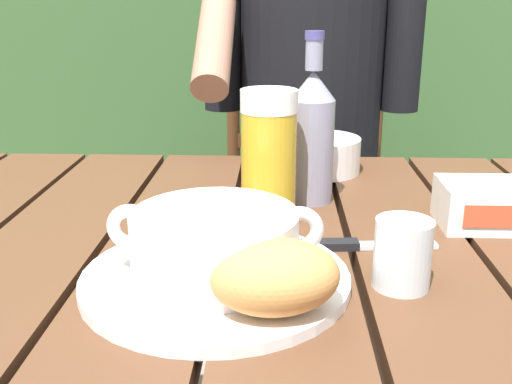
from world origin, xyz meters
TOP-DOWN VIEW (x-y plane):
  - dining_table at (0.00, 0.00)m, footprint 1.36×0.94m
  - chair_near_diner at (0.06, 0.91)m, footprint 0.44×0.42m
  - person_eating at (0.06, 0.71)m, footprint 0.48×0.47m
  - serving_plate at (-0.08, -0.06)m, footprint 0.28×0.28m
  - soup_bowl at (-0.08, -0.06)m, footprint 0.22×0.17m
  - bread_roll at (-0.01, -0.13)m, footprint 0.14×0.11m
  - beer_glass at (-0.03, 0.14)m, footprint 0.08×0.08m
  - beer_bottle at (0.03, 0.22)m, footprint 0.06×0.06m
  - water_glass_small at (0.12, -0.06)m, footprint 0.06×0.06m
  - butter_tub at (0.26, 0.12)m, footprint 0.12×0.09m
  - table_knife at (0.08, 0.04)m, footprint 0.16×0.03m
  - diner_bowl at (0.06, 0.37)m, footprint 0.14×0.14m

SIDE VIEW (x-z plane):
  - chair_near_diner at x=0.06m, z-range -0.03..0.99m
  - dining_table at x=0.00m, z-range 0.29..1.03m
  - person_eating at x=0.06m, z-range 0.11..1.37m
  - table_knife at x=0.08m, z-range 0.75..0.76m
  - serving_plate at x=-0.08m, z-range 0.75..0.76m
  - butter_tub at x=0.26m, z-range 0.75..0.80m
  - diner_bowl at x=0.06m, z-range 0.75..0.81m
  - water_glass_small at x=0.12m, z-range 0.75..0.82m
  - bread_roll at x=-0.01m, z-range 0.76..0.83m
  - soup_bowl at x=-0.08m, z-range 0.76..0.83m
  - beer_glass at x=-0.03m, z-range 0.75..0.92m
  - beer_bottle at x=0.03m, z-range 0.72..0.97m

